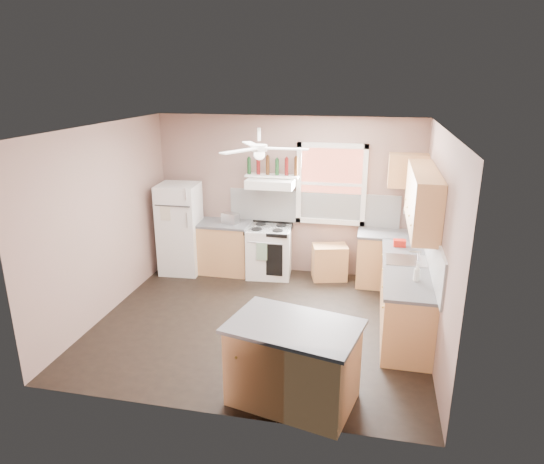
% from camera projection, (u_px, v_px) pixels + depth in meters
% --- Properties ---
extents(floor, '(4.50, 4.50, 0.00)m').
position_uv_depth(floor, '(261.00, 322.00, 6.84)').
color(floor, black).
rests_on(floor, ground).
extents(ceiling, '(4.50, 4.50, 0.00)m').
position_uv_depth(ceiling, '(259.00, 128.00, 6.01)').
color(ceiling, white).
rests_on(ceiling, ground).
extents(wall_back, '(4.50, 0.05, 2.70)m').
position_uv_depth(wall_back, '(287.00, 196.00, 8.31)').
color(wall_back, '#82645A').
rests_on(wall_back, ground).
extents(wall_right, '(0.05, 4.00, 2.70)m').
position_uv_depth(wall_right, '(439.00, 243.00, 5.97)').
color(wall_right, '#82645A').
rests_on(wall_right, ground).
extents(wall_left, '(0.05, 4.00, 2.70)m').
position_uv_depth(wall_left, '(104.00, 221.00, 6.88)').
color(wall_left, '#82645A').
rests_on(wall_left, ground).
extents(backsplash_back, '(2.90, 0.03, 0.55)m').
position_uv_depth(backsplash_back, '(313.00, 208.00, 8.24)').
color(backsplash_back, white).
rests_on(backsplash_back, wall_back).
extents(backsplash_right, '(0.03, 2.60, 0.55)m').
position_uv_depth(backsplash_right, '(432.00, 248.00, 6.32)').
color(backsplash_right, white).
rests_on(backsplash_right, wall_right).
extents(window_view, '(1.00, 0.02, 1.20)m').
position_uv_depth(window_view, '(331.00, 184.00, 8.04)').
color(window_view, brown).
rests_on(window_view, wall_back).
extents(window_frame, '(1.16, 0.07, 1.36)m').
position_uv_depth(window_frame, '(331.00, 184.00, 8.02)').
color(window_frame, white).
rests_on(window_frame, wall_back).
extents(refrigerator, '(0.71, 0.69, 1.57)m').
position_uv_depth(refrigerator, '(180.00, 229.00, 8.40)').
color(refrigerator, white).
rests_on(refrigerator, floor).
extents(base_cabinet_left, '(0.90, 0.60, 0.86)m').
position_uv_depth(base_cabinet_left, '(224.00, 248.00, 8.50)').
color(base_cabinet_left, tan).
rests_on(base_cabinet_left, floor).
extents(counter_left, '(0.92, 0.62, 0.04)m').
position_uv_depth(counter_left, '(223.00, 224.00, 8.36)').
color(counter_left, '#4C4C4F').
rests_on(counter_left, base_cabinet_left).
extents(toaster, '(0.32, 0.24, 0.18)m').
position_uv_depth(toaster, '(230.00, 218.00, 8.29)').
color(toaster, silver).
rests_on(toaster, counter_left).
extents(stove, '(0.79, 0.71, 0.86)m').
position_uv_depth(stove, '(269.00, 252.00, 8.34)').
color(stove, white).
rests_on(stove, floor).
extents(range_hood, '(0.78, 0.50, 0.14)m').
position_uv_depth(range_hood, '(271.00, 183.00, 8.02)').
color(range_hood, white).
rests_on(range_hood, wall_back).
extents(bottle_shelf, '(0.90, 0.26, 0.03)m').
position_uv_depth(bottle_shelf, '(272.00, 176.00, 8.10)').
color(bottle_shelf, white).
rests_on(bottle_shelf, range_hood).
extents(cart, '(0.65, 0.51, 0.57)m').
position_uv_depth(cart, '(329.00, 263.00, 8.23)').
color(cart, tan).
rests_on(cart, floor).
extents(base_cabinet_corner, '(1.00, 0.60, 0.86)m').
position_uv_depth(base_cabinet_corner, '(388.00, 260.00, 7.94)').
color(base_cabinet_corner, tan).
rests_on(base_cabinet_corner, floor).
extents(base_cabinet_right, '(0.60, 2.20, 0.86)m').
position_uv_depth(base_cabinet_right, '(405.00, 298.00, 6.60)').
color(base_cabinet_right, tan).
rests_on(base_cabinet_right, floor).
extents(counter_corner, '(1.02, 0.62, 0.04)m').
position_uv_depth(counter_corner, '(390.00, 234.00, 7.80)').
color(counter_corner, '#4C4C4F').
rests_on(counter_corner, base_cabinet_corner).
extents(counter_right, '(0.62, 2.22, 0.04)m').
position_uv_depth(counter_right, '(407.00, 267.00, 6.46)').
color(counter_right, '#4C4C4F').
rests_on(counter_right, base_cabinet_right).
extents(sink, '(0.55, 0.45, 0.03)m').
position_uv_depth(sink, '(406.00, 261.00, 6.65)').
color(sink, silver).
rests_on(sink, counter_right).
extents(faucet, '(0.03, 0.03, 0.14)m').
position_uv_depth(faucet, '(419.00, 257.00, 6.59)').
color(faucet, silver).
rests_on(faucet, sink).
extents(upper_cabinet_right, '(0.33, 1.80, 0.76)m').
position_uv_depth(upper_cabinet_right, '(423.00, 199.00, 6.35)').
color(upper_cabinet_right, tan).
rests_on(upper_cabinet_right, wall_right).
extents(upper_cabinet_corner, '(0.60, 0.33, 0.52)m').
position_uv_depth(upper_cabinet_corner, '(408.00, 171.00, 7.57)').
color(upper_cabinet_corner, tan).
rests_on(upper_cabinet_corner, wall_back).
extents(paper_towel, '(0.26, 0.12, 0.12)m').
position_uv_depth(paper_towel, '(412.00, 211.00, 7.78)').
color(paper_towel, white).
rests_on(paper_towel, wall_back).
extents(island, '(1.39, 1.05, 0.86)m').
position_uv_depth(island, '(293.00, 365.00, 5.08)').
color(island, tan).
rests_on(island, floor).
extents(island_top, '(1.48, 1.14, 0.04)m').
position_uv_depth(island_top, '(294.00, 326.00, 4.94)').
color(island_top, '#4C4C4F').
rests_on(island_top, island).
extents(ceiling_fan_hub, '(0.20, 0.20, 0.08)m').
position_uv_depth(ceiling_fan_hub, '(259.00, 148.00, 6.09)').
color(ceiling_fan_hub, white).
rests_on(ceiling_fan_hub, ceiling).
extents(soap_bottle, '(0.11, 0.11, 0.23)m').
position_uv_depth(soap_bottle, '(417.00, 272.00, 5.95)').
color(soap_bottle, silver).
rests_on(soap_bottle, counter_right).
extents(red_caddy, '(0.18, 0.12, 0.10)m').
position_uv_depth(red_caddy, '(400.00, 243.00, 7.18)').
color(red_caddy, '#B5190F').
rests_on(red_caddy, counter_right).
extents(wine_bottles, '(0.86, 0.06, 0.31)m').
position_uv_depth(wine_bottles, '(273.00, 166.00, 8.05)').
color(wine_bottles, '#143819').
rests_on(wine_bottles, bottle_shelf).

